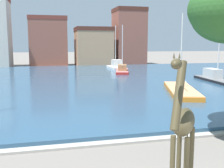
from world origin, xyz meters
The scene contains 10 objects.
harbor_water centered at (0.00, 28.35, 0.16)m, with size 81.97×43.18×0.31m, color #2D5170.
quay_edge_coping centered at (0.00, 6.51, 0.06)m, with size 81.97×0.50×0.12m, color #ADA89E.
giraffe_statue centered at (-0.07, 1.61, 2.27)m, with size 1.85×2.23×4.45m.
sailboat_black centered at (15.15, 22.13, 0.57)m, with size 2.37×8.59×9.07m.
sailboat_white centered at (8.12, 41.47, 0.61)m, with size 2.26×7.22×7.77m.
sailboat_red centered at (7.49, 34.94, 0.52)m, with size 3.75×7.78×7.43m.
sailboat_orange centered at (8.08, 17.45, 0.38)m, with size 5.08×9.88×7.33m.
townhouse_tall_gabled centered at (-3.23, 54.01, 5.13)m, with size 7.80×5.20×10.23m.
townhouse_end_terrace centered at (6.10, 52.64, 4.04)m, with size 7.57×7.13×8.04m.
townhouse_narrow_midrow centered at (13.98, 52.74, 6.11)m, with size 6.47×6.33×12.20m.
Camera 1 is at (-3.92, -5.47, 4.66)m, focal length 44.11 mm.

